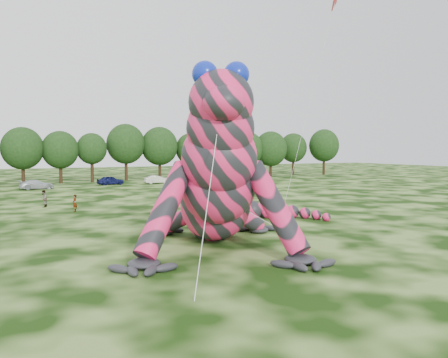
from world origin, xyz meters
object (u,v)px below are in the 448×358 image
flying_kite (331,19)px  tree_14 (248,154)px  tree_7 (23,156)px  tree_13 (225,153)px  car_7 (253,176)px  spectator_1 (44,199)px  car_5 (157,180)px  car_6 (205,178)px  tree_15 (271,154)px  tree_17 (324,152)px  tree_10 (126,152)px  tree_9 (92,158)px  tree_12 (191,156)px  tree_8 (60,157)px  spectator_3 (205,188)px  car_3 (37,184)px  tree_16 (293,154)px  inflatable_gecko (213,159)px  tree_11 (160,153)px  car_4 (110,180)px  spectator_0 (75,203)px

flying_kite → tree_14: size_ratio=1.95×
tree_7 → tree_13: tree_13 is taller
car_7 → spectator_1: (-38.15, -23.82, 0.18)m
car_5 → car_6: 8.34m
tree_15 → car_6: size_ratio=1.84×
tree_15 → tree_17: tree_17 is taller
tree_13 → tree_10: bearing=175.8°
tree_9 → tree_7: bearing=-177.2°
tree_12 → car_6: 10.93m
tree_8 → spectator_3: size_ratio=5.10×
flying_kite → car_3: size_ratio=3.85×
tree_7 → tree_17: size_ratio=0.92×
tree_10 → spectator_1: (-16.35, -33.35, -4.39)m
tree_12 → car_6: size_ratio=1.72×
car_3 → spectator_3: 25.85m
car_3 → tree_17: bearing=-90.6°
tree_10 → tree_16: bearing=1.2°
tree_8 → tree_13: bearing=0.3°
tree_9 → car_3: 14.77m
tree_16 → car_7: 19.66m
tree_15 → car_5: tree_15 is taller
car_3 → spectator_3: size_ratio=2.72×
tree_9 → tree_15: (37.41, 0.43, 0.48)m
inflatable_gecko → car_3: size_ratio=4.44×
tree_11 → car_4: size_ratio=2.35×
tree_11 → spectator_3: size_ratio=5.74×
car_7 → car_3: bearing=98.9°
tree_9 → car_6: size_ratio=1.66×
tree_11 → car_7: bearing=-30.7°
tree_9 → spectator_0: bearing=-101.6°
tree_8 → spectator_0: 36.82m
inflatable_gecko → tree_12: (19.97, 54.18, -0.80)m
flying_kite → tree_8: bearing=106.8°
inflatable_gecko → tree_13: bearing=83.3°
tree_10 → spectator_0: (-13.94, -38.16, -4.44)m
car_7 → spectator_3: 26.97m
tree_11 → tree_15: (24.69, -0.42, -0.22)m
tree_14 → tree_16: bearing=3.1°
car_6 → inflatable_gecko: bearing=169.1°
tree_14 → tree_15: (5.01, -0.95, 0.12)m
tree_8 → tree_16: tree_16 is taller
tree_8 → spectator_0: (-2.33, -36.56, -3.66)m
tree_8 → car_6: bearing=-22.5°
spectator_0 → tree_8: bearing=-170.6°
tree_9 → spectator_3: size_ratio=4.95×
tree_17 → spectator_1: tree_17 is taller
flying_kite → tree_7: 56.49m
tree_15 → car_7: bearing=-136.8°
car_6 → tree_14: bearing=-41.3°
tree_16 → spectator_3: 46.04m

